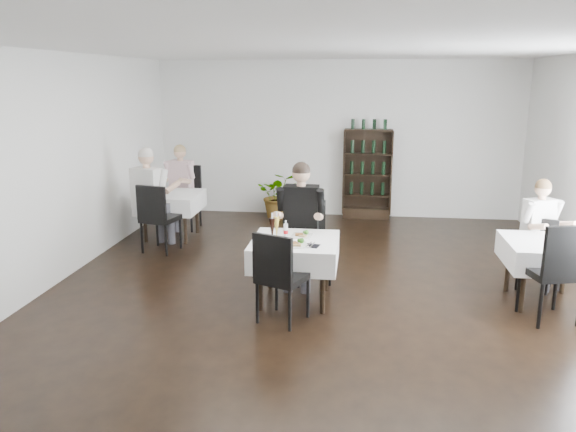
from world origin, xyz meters
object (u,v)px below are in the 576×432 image
object	(u,v)px
main_table	(295,252)
diner_main	(300,215)
potted_tree	(279,195)
wine_shelf	(367,175)

from	to	relation	value
main_table	diner_main	size ratio (longest dim) A/B	0.64
main_table	potted_tree	xyz separation A→B (m)	(-0.78, 4.11, -0.17)
wine_shelf	diner_main	distance (m)	3.85
main_table	diner_main	world-z (taller)	diner_main
wine_shelf	diner_main	bearing A→B (deg)	-103.45
potted_tree	diner_main	xyz separation A→B (m)	(0.79, -3.55, 0.49)
diner_main	wine_shelf	bearing A→B (deg)	76.55
potted_tree	diner_main	world-z (taller)	diner_main
wine_shelf	potted_tree	xyz separation A→B (m)	(-1.68, -0.20, -0.39)
wine_shelf	diner_main	size ratio (longest dim) A/B	1.08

